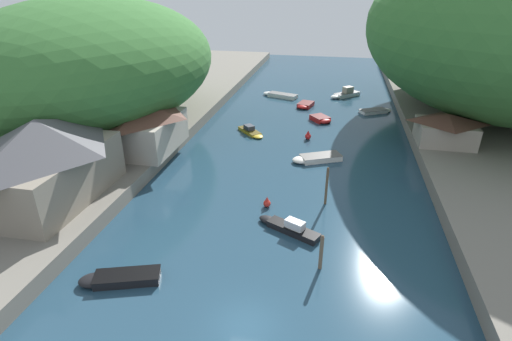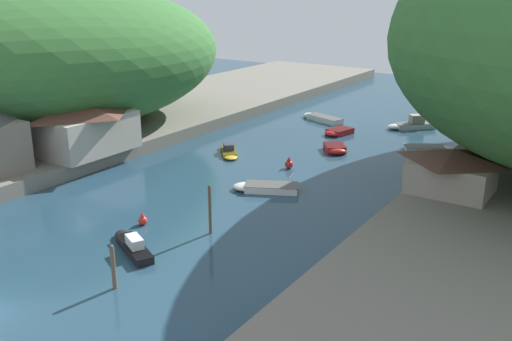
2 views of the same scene
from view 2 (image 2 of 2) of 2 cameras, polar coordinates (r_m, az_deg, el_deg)
name	(u,v)px [view 2 (image 2 of 2)]	position (r m, az deg, el deg)	size (l,w,h in m)	color
water_surface	(269,172)	(55.03, 1.28, -0.10)	(130.00, 130.00, 0.00)	#234256
left_bank	(92,129)	(70.78, -16.06, 3.98)	(22.00, 120.00, 1.42)	slate
hillside_left	(73,56)	(69.56, -17.84, 10.85)	(28.15, 39.41, 15.88)	#387033
boathouse_shed	(83,124)	(58.56, -16.92, 4.43)	(7.27, 9.73, 5.23)	#B2A899
right_bank_cottage	(452,170)	(47.88, 19.01, 0.09)	(6.70, 5.66, 3.53)	gray
boat_far_right_bank	(335,149)	(61.83, 7.95, 2.16)	(3.61, 3.84, 0.72)	red
boat_cabin_cruiser	(229,152)	(60.49, -2.70, 1.90)	(4.40, 4.72, 1.02)	gold
boat_navy_launch	(132,244)	(40.15, -12.32, -7.24)	(5.65, 3.60, 1.22)	black
boat_white_cruiser	(430,148)	(64.74, 17.00, 2.16)	(5.46, 4.17, 0.50)	white
boat_mid_channel	(264,187)	(49.89, 0.76, -1.70)	(6.02, 4.28, 0.64)	silver
boat_near_quay	(411,125)	(73.72, 15.23, 4.46)	(5.54, 5.33, 1.73)	white
boat_small_dinghy	(337,132)	(69.04, 8.14, 3.84)	(2.87, 4.13, 0.66)	red
boat_far_upstream	(321,118)	(76.05, 6.47, 5.26)	(6.68, 3.83, 0.66)	white
mooring_post_nearest	(113,267)	(35.16, -14.08, -9.31)	(0.27, 0.27, 2.86)	brown
mooring_post_middle	(210,209)	(41.17, -4.63, -3.90)	(0.23, 0.23, 3.75)	brown
channel_buoy_near	(143,220)	(43.87, -11.26, -4.87)	(0.68, 0.68, 1.02)	red
channel_buoy_far	(289,164)	(55.95, 3.32, 0.68)	(0.79, 0.79, 1.19)	red
person_on_quay	(27,159)	(54.78, -21.93, 1.07)	(0.32, 0.43, 1.69)	#282D3D
person_by_boathouse	(24,160)	(54.73, -22.23, 1.02)	(0.35, 0.43, 1.69)	#282D3D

